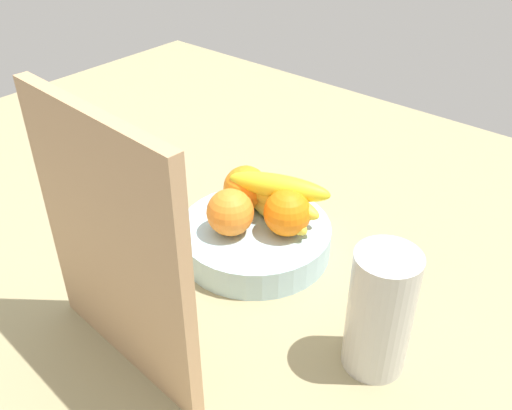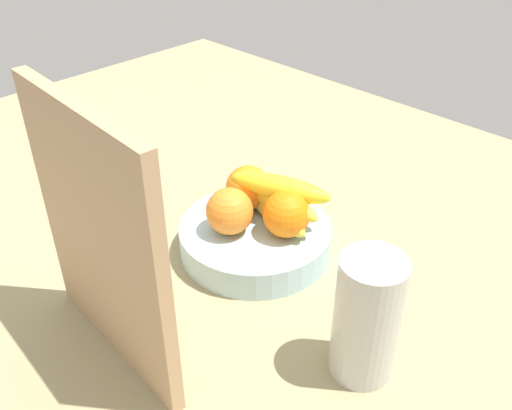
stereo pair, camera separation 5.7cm
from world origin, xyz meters
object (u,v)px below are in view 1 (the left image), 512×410
object	(u,v)px
fruit_bowl	(256,237)
cutting_board	(112,250)
orange_front_right	(287,213)
thermos_tumbler	(380,312)
orange_front_left	(230,212)
banana_bunch	(276,198)
orange_center	(246,188)

from	to	relation	value
fruit_bowl	cutting_board	distance (cm)	32.47
orange_front_right	thermos_tumbler	distance (cm)	24.54
orange_front_left	cutting_board	world-z (taller)	cutting_board
banana_bunch	thermos_tumbler	distance (cm)	28.66
orange_center	banana_bunch	size ratio (longest dim) A/B	0.42
fruit_bowl	cutting_board	bearing A→B (deg)	93.70
cutting_board	orange_front_left	bearing A→B (deg)	-77.41
orange_center	cutting_board	size ratio (longest dim) A/B	0.21
orange_center	thermos_tumbler	bearing A→B (deg)	160.49
orange_front_left	orange_center	distance (cm)	7.66
orange_front_right	orange_center	bearing A→B (deg)	-7.71
banana_bunch	orange_front_right	bearing A→B (deg)	154.11
cutting_board	thermos_tumbler	bearing A→B (deg)	-138.01
fruit_bowl	cutting_board	size ratio (longest dim) A/B	0.70
orange_center	thermos_tumbler	distance (cm)	34.22
fruit_bowl	cutting_board	xyz separation A→B (cm)	(-1.84, 28.47, 15.50)
orange_front_left	cutting_board	distance (cm)	26.42
orange_front_right	orange_center	world-z (taller)	same
orange_front_right	cutting_board	xyz separation A→B (cm)	(3.16, 30.22, 9.19)
banana_bunch	orange_center	bearing A→B (deg)	4.26
banana_bunch	cutting_board	bearing A→B (deg)	90.98
orange_center	cutting_board	world-z (taller)	cutting_board
banana_bunch	cutting_board	distance (cm)	33.21
orange_center	fruit_bowl	bearing A→B (deg)	147.69
banana_bunch	thermos_tumbler	xyz separation A→B (cm)	(-26.08, 11.89, -0.25)
orange_center	orange_front_right	bearing A→B (deg)	172.29
orange_front_right	thermos_tumbler	world-z (taller)	thermos_tumbler
cutting_board	orange_center	bearing A→B (deg)	-74.24
fruit_bowl	orange_front_left	distance (cm)	7.72
fruit_bowl	orange_front_right	bearing A→B (deg)	-160.76
orange_center	thermos_tumbler	xyz separation A→B (cm)	(-32.25, 11.43, 0.15)
orange_center	thermos_tumbler	world-z (taller)	thermos_tumbler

